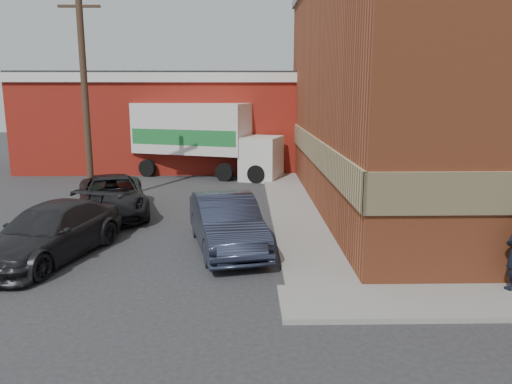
# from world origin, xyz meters

# --- Properties ---
(ground) EXTENTS (90.00, 90.00, 0.00)m
(ground) POSITION_xyz_m (0.00, 0.00, 0.00)
(ground) COLOR #28282B
(ground) RESTS_ON ground
(brick_building) EXTENTS (14.25, 18.25, 9.36)m
(brick_building) POSITION_xyz_m (8.50, 9.00, 4.68)
(brick_building) COLOR #A64C2A
(brick_building) RESTS_ON ground
(sidewalk_west) EXTENTS (1.80, 18.00, 0.12)m
(sidewalk_west) POSITION_xyz_m (0.60, 9.00, 0.06)
(sidewalk_west) COLOR gray
(sidewalk_west) RESTS_ON ground
(warehouse) EXTENTS (16.30, 8.30, 5.60)m
(warehouse) POSITION_xyz_m (-6.00, 20.00, 2.81)
(warehouse) COLOR maroon
(warehouse) RESTS_ON ground
(utility_pole) EXTENTS (2.00, 0.26, 9.00)m
(utility_pole) POSITION_xyz_m (-7.50, 9.00, 4.75)
(utility_pole) COLOR #463223
(utility_pole) RESTS_ON ground
(sedan) EXTENTS (2.67, 5.08, 1.59)m
(sedan) POSITION_xyz_m (-1.79, 3.11, 0.80)
(sedan) COLOR #272C41
(sedan) RESTS_ON ground
(suv_a) EXTENTS (3.76, 5.67, 1.45)m
(suv_a) POSITION_xyz_m (-6.21, 7.30, 0.72)
(suv_a) COLOR black
(suv_a) RESTS_ON ground
(suv_b) EXTENTS (3.41, 5.46, 1.48)m
(suv_b) POSITION_xyz_m (-6.65, 2.42, 0.74)
(suv_b) COLOR #232326
(suv_b) RESTS_ON ground
(box_truck) EXTENTS (8.26, 4.81, 3.91)m
(box_truck) POSITION_xyz_m (-3.37, 15.75, 2.26)
(box_truck) COLOR silver
(box_truck) RESTS_ON ground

